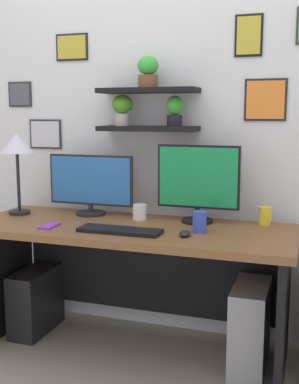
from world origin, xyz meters
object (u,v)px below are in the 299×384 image
(desk, at_px, (133,259))
(keyboard, at_px, (120,230))
(monitor_left, at_px, (91,184))
(cell_phone, at_px, (50,226))
(computer_mouse, at_px, (185,233))
(pen_cup, at_px, (265,216))
(monitor_right, at_px, (198,182))
(desk_lamp, at_px, (17,149))
(computer_tower_right, at_px, (250,328))
(computer_tower_left, at_px, (36,300))
(coffee_mug, at_px, (140,212))
(water_cup, at_px, (199,222))

(desk, xyz_separation_m, keyboard, (0.01, -0.21, 0.21))
(monitor_left, height_order, cell_phone, monitor_left)
(computer_mouse, bearing_deg, pen_cup, 48.28)
(monitor_right, height_order, desk_lamp, desk_lamp)
(keyboard, bearing_deg, desk, 91.57)
(keyboard, distance_m, computer_tower_right, 0.87)
(keyboard, distance_m, computer_tower_left, 0.91)
(monitor_left, bearing_deg, keyboard, -47.60)
(computer_mouse, height_order, cell_phone, computer_mouse)
(coffee_mug, height_order, computer_tower_right, coffee_mug)
(monitor_right, bearing_deg, computer_tower_left, -172.95)
(monitor_left, distance_m, computer_tower_left, 0.82)
(desk, relative_size, desk_lamp, 3.64)
(monitor_right, xyz_separation_m, cell_phone, (-0.74, -0.38, -0.23))
(computer_tower_left, bearing_deg, keyboard, -20.12)
(keyboard, bearing_deg, coffee_mug, 90.35)
(monitor_left, bearing_deg, cell_phone, -101.08)
(pen_cup, xyz_separation_m, computer_tower_right, (-0.03, -0.24, -0.56))
(computer_mouse, xyz_separation_m, pen_cup, (0.35, 0.40, 0.04))
(monitor_left, bearing_deg, coffee_mug, -8.15)
(monitor_right, distance_m, computer_tower_left, 1.28)
(water_cup, relative_size, computer_tower_left, 0.27)
(computer_mouse, relative_size, pen_cup, 0.90)
(computer_tower_left, bearing_deg, desk, -3.10)
(monitor_right, xyz_separation_m, pen_cup, (0.37, 0.05, -0.18))
(desk, bearing_deg, pen_cup, 16.81)
(coffee_mug, distance_m, computer_tower_right, 0.88)
(desk, xyz_separation_m, cell_phone, (-0.41, -0.22, 0.21))
(cell_phone, xyz_separation_m, coffee_mug, (0.41, 0.33, 0.04))
(computer_tower_left, bearing_deg, water_cup, -5.68)
(monitor_left, bearing_deg, monitor_right, -0.00)
(monitor_right, height_order, computer_mouse, monitor_right)
(monitor_right, height_order, water_cup, monitor_right)
(cell_phone, xyz_separation_m, water_cup, (0.80, 0.15, 0.05))
(pen_cup, bearing_deg, keyboard, -148.74)
(computer_mouse, xyz_separation_m, cell_phone, (-0.76, -0.03, -0.01))
(monitor_left, height_order, computer_mouse, monitor_left)
(monitor_left, xyz_separation_m, computer_tower_left, (-0.34, -0.12, -0.74))
(monitor_left, bearing_deg, desk_lamp, -162.45)
(desk, xyz_separation_m, computer_tower_right, (0.67, -0.02, -0.31))
(pen_cup, relative_size, computer_tower_right, 0.21)
(monitor_left, height_order, computer_tower_left, monitor_left)
(monitor_left, distance_m, computer_mouse, 0.78)
(cell_phone, relative_size, coffee_mug, 1.56)
(coffee_mug, bearing_deg, computer_tower_left, -173.59)
(monitor_right, height_order, coffee_mug, monitor_right)
(water_cup, bearing_deg, coffee_mug, 155.16)
(desk, distance_m, coffee_mug, 0.27)
(monitor_left, xyz_separation_m, water_cup, (0.73, -0.23, -0.13))
(desk, xyz_separation_m, computer_tower_left, (-0.67, 0.04, -0.35))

